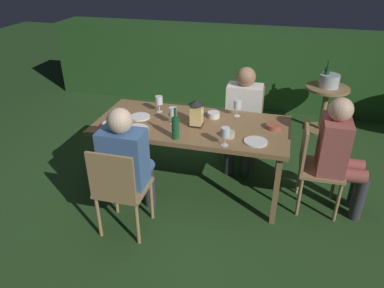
% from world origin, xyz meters
% --- Properties ---
extents(ground_plane, '(16.00, 16.00, 0.00)m').
position_xyz_m(ground_plane, '(0.00, 0.00, 0.00)').
color(ground_plane, '#26471E').
extents(dining_table, '(1.87, 0.84, 0.76)m').
position_xyz_m(dining_table, '(0.00, 0.00, 0.70)').
color(dining_table, olive).
rests_on(dining_table, ground).
extents(chair_head_far, '(0.40, 0.42, 0.87)m').
position_xyz_m(chair_head_far, '(1.18, 0.00, 0.49)').
color(chair_head_far, '#9E7A51').
rests_on(chair_head_far, ground).
extents(person_in_rust, '(0.48, 0.38, 1.15)m').
position_xyz_m(person_in_rust, '(1.38, 0.00, 0.64)').
color(person_in_rust, '#9E4C47').
rests_on(person_in_rust, ground).
extents(chair_side_left_a, '(0.42, 0.40, 0.87)m').
position_xyz_m(chair_side_left_a, '(-0.42, -0.81, 0.49)').
color(chair_side_left_a, '#9E7A51').
rests_on(chair_side_left_a, ground).
extents(person_in_blue, '(0.38, 0.47, 1.15)m').
position_xyz_m(person_in_blue, '(-0.42, -0.62, 0.64)').
color(person_in_blue, '#426699').
rests_on(person_in_blue, ground).
extents(chair_side_right_b, '(0.42, 0.40, 0.87)m').
position_xyz_m(chair_side_right_b, '(0.42, 0.81, 0.49)').
color(chair_side_right_b, '#9E7A51').
rests_on(chair_side_right_b, ground).
extents(person_in_cream, '(0.38, 0.47, 1.15)m').
position_xyz_m(person_in_cream, '(0.42, 0.62, 0.64)').
color(person_in_cream, white).
rests_on(person_in_cream, ground).
extents(lantern_centerpiece, '(0.15, 0.15, 0.27)m').
position_xyz_m(lantern_centerpiece, '(0.05, -0.03, 0.90)').
color(lantern_centerpiece, black).
rests_on(lantern_centerpiece, dining_table).
extents(green_bottle_on_table, '(0.07, 0.07, 0.29)m').
position_xyz_m(green_bottle_on_table, '(-0.06, -0.33, 0.87)').
color(green_bottle_on_table, '#195128').
rests_on(green_bottle_on_table, dining_table).
extents(wine_glass_a, '(0.08, 0.08, 0.17)m').
position_xyz_m(wine_glass_a, '(-0.17, -0.05, 0.87)').
color(wine_glass_a, silver).
rests_on(wine_glass_a, dining_table).
extents(wine_glass_b, '(0.08, 0.08, 0.17)m').
position_xyz_m(wine_glass_b, '(0.40, 0.29, 0.87)').
color(wine_glass_b, silver).
rests_on(wine_glass_b, dining_table).
extents(wine_glass_c, '(0.08, 0.08, 0.17)m').
position_xyz_m(wine_glass_c, '(-0.40, 0.20, 0.87)').
color(wine_glass_c, silver).
rests_on(wine_glass_c, dining_table).
extents(wine_glass_d, '(0.08, 0.08, 0.17)m').
position_xyz_m(wine_glass_d, '(0.38, -0.35, 0.87)').
color(wine_glass_d, silver).
rests_on(wine_glass_d, dining_table).
extents(plate_a, '(0.20, 0.20, 0.01)m').
position_xyz_m(plate_a, '(-0.54, 0.01, 0.76)').
color(plate_a, white).
rests_on(plate_a, dining_table).
extents(plate_b, '(0.21, 0.21, 0.01)m').
position_xyz_m(plate_b, '(0.64, -0.23, 0.76)').
color(plate_b, silver).
rests_on(plate_b, dining_table).
extents(plate_c, '(0.24, 0.24, 0.01)m').
position_xyz_m(plate_c, '(-0.47, -0.27, 0.76)').
color(plate_c, white).
rests_on(plate_c, dining_table).
extents(bowl_olives, '(0.15, 0.15, 0.05)m').
position_xyz_m(bowl_olives, '(-0.72, -0.28, 0.78)').
color(bowl_olives, silver).
rests_on(bowl_olives, dining_table).
extents(bowl_bread, '(0.14, 0.14, 0.04)m').
position_xyz_m(bowl_bread, '(0.77, 0.09, 0.78)').
color(bowl_bread, '#9E5138').
rests_on(bowl_bread, dining_table).
extents(bowl_salad, '(0.12, 0.12, 0.06)m').
position_xyz_m(bowl_salad, '(0.17, 0.19, 0.79)').
color(bowl_salad, silver).
rests_on(bowl_salad, dining_table).
extents(bowl_dip, '(0.11, 0.11, 0.05)m').
position_xyz_m(bowl_dip, '(0.39, -0.19, 0.78)').
color(bowl_dip, '#BCAD8E').
rests_on(bowl_dip, dining_table).
extents(side_table, '(0.57, 0.57, 0.63)m').
position_xyz_m(side_table, '(1.40, 1.79, 0.42)').
color(side_table, '#937047').
rests_on(side_table, ground).
extents(ice_bucket, '(0.26, 0.26, 0.34)m').
position_xyz_m(ice_bucket, '(1.39, 1.79, 0.73)').
color(ice_bucket, '#B2B7BF').
rests_on(ice_bucket, side_table).
extents(hedge_backdrop, '(5.83, 0.67, 1.17)m').
position_xyz_m(hedge_backdrop, '(0.00, 2.61, 0.59)').
color(hedge_backdrop, '#234C1E').
rests_on(hedge_backdrop, ground).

